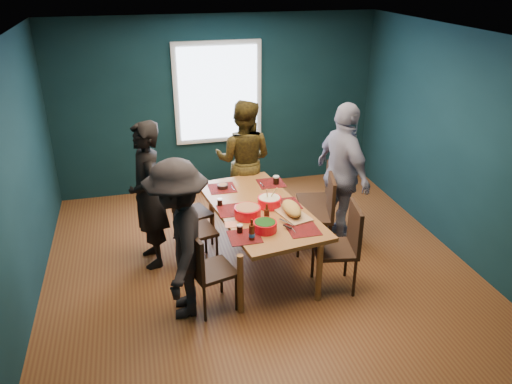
# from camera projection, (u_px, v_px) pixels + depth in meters

# --- Properties ---
(room) EXTENTS (5.01, 5.01, 2.71)m
(room) POSITION_uv_depth(u_px,v_px,m) (252.00, 153.00, 5.74)
(room) COLOR brown
(room) RESTS_ON ground
(dining_table) EXTENTS (1.26, 2.08, 0.75)m
(dining_table) POSITION_uv_depth(u_px,v_px,m) (259.00, 213.00, 5.89)
(dining_table) COLOR #98582D
(dining_table) RESTS_ON floor
(chair_left_far) EXTENTS (0.52, 0.52, 0.90)m
(chair_left_far) POSITION_uv_depth(u_px,v_px,m) (186.00, 209.00, 6.33)
(chair_left_far) COLOR black
(chair_left_far) RESTS_ON floor
(chair_left_mid) EXTENTS (0.51, 0.51, 0.93)m
(chair_left_mid) POSITION_uv_depth(u_px,v_px,m) (189.00, 226.00, 5.87)
(chair_left_mid) COLOR black
(chair_left_mid) RESTS_ON floor
(chair_left_near) EXTENTS (0.52, 0.52, 0.93)m
(chair_left_near) POSITION_uv_depth(u_px,v_px,m) (204.00, 265.00, 5.11)
(chair_left_near) COLOR black
(chair_left_near) RESTS_ON floor
(chair_right_far) EXTENTS (0.51, 0.51, 0.97)m
(chair_right_far) POSITION_uv_depth(u_px,v_px,m) (322.00, 194.00, 6.62)
(chair_right_far) COLOR black
(chair_right_far) RESTS_ON floor
(chair_right_mid) EXTENTS (0.55, 0.55, 1.00)m
(chair_right_mid) POSITION_uv_depth(u_px,v_px,m) (322.00, 209.00, 6.19)
(chair_right_mid) COLOR black
(chair_right_mid) RESTS_ON floor
(chair_right_near) EXTENTS (0.53, 0.53, 1.01)m
(chair_right_near) POSITION_uv_depth(u_px,v_px,m) (344.00, 241.00, 5.46)
(chair_right_near) COLOR black
(chair_right_near) RESTS_ON floor
(person_far_left) EXTENTS (0.53, 0.71, 1.78)m
(person_far_left) POSITION_uv_depth(u_px,v_px,m) (148.00, 196.00, 5.81)
(person_far_left) COLOR black
(person_far_left) RESTS_ON floor
(person_back) EXTENTS (1.03, 0.94, 1.71)m
(person_back) POSITION_uv_depth(u_px,v_px,m) (244.00, 160.00, 6.95)
(person_back) COLOR black
(person_back) RESTS_ON floor
(person_right) EXTENTS (0.62, 1.14, 1.85)m
(person_right) POSITION_uv_depth(u_px,v_px,m) (343.00, 174.00, 6.31)
(person_right) COLOR white
(person_right) RESTS_ON floor
(person_near_left) EXTENTS (0.77, 1.17, 1.70)m
(person_near_left) POSITION_uv_depth(u_px,v_px,m) (179.00, 240.00, 4.96)
(person_near_left) COLOR black
(person_near_left) RESTS_ON floor
(bowl_salad) EXTENTS (0.30, 0.30, 0.13)m
(bowl_salad) POSITION_uv_depth(u_px,v_px,m) (248.00, 212.00, 5.61)
(bowl_salad) COLOR red
(bowl_salad) RESTS_ON dining_table
(bowl_dumpling) EXTENTS (0.28, 0.28, 0.26)m
(bowl_dumpling) POSITION_uv_depth(u_px,v_px,m) (269.00, 201.00, 5.86)
(bowl_dumpling) COLOR red
(bowl_dumpling) RESTS_ON dining_table
(bowl_herbs) EXTENTS (0.26, 0.26, 0.11)m
(bowl_herbs) POSITION_uv_depth(u_px,v_px,m) (265.00, 226.00, 5.33)
(bowl_herbs) COLOR red
(bowl_herbs) RESTS_ON dining_table
(cutting_board) EXTENTS (0.38, 0.66, 0.14)m
(cutting_board) POSITION_uv_depth(u_px,v_px,m) (291.00, 210.00, 5.67)
(cutting_board) COLOR tan
(cutting_board) RESTS_ON dining_table
(small_bowl) EXTENTS (0.14, 0.14, 0.06)m
(small_bowl) POSITION_uv_depth(u_px,v_px,m) (223.00, 186.00, 6.34)
(small_bowl) COLOR black
(small_bowl) RESTS_ON dining_table
(beer_bottle_a) EXTENTS (0.06, 0.06, 0.24)m
(beer_bottle_a) POSITION_uv_depth(u_px,v_px,m) (252.00, 232.00, 5.15)
(beer_bottle_a) COLOR #42180B
(beer_bottle_a) RESTS_ON dining_table
(beer_bottle_b) EXTENTS (0.06, 0.06, 0.23)m
(beer_bottle_b) POSITION_uv_depth(u_px,v_px,m) (267.00, 216.00, 5.47)
(beer_bottle_b) COLOR #42180B
(beer_bottle_b) RESTS_ON dining_table
(cola_glass_a) EXTENTS (0.07, 0.07, 0.09)m
(cola_glass_a) POSITION_uv_depth(u_px,v_px,m) (240.00, 228.00, 5.29)
(cola_glass_a) COLOR black
(cola_glass_a) RESTS_ON dining_table
(cola_glass_b) EXTENTS (0.07, 0.07, 0.09)m
(cola_glass_b) POSITION_uv_depth(u_px,v_px,m) (298.00, 214.00, 5.60)
(cola_glass_b) COLOR black
(cola_glass_b) RESTS_ON dining_table
(cola_glass_c) EXTENTS (0.08, 0.08, 0.11)m
(cola_glass_c) POSITION_uv_depth(u_px,v_px,m) (276.00, 180.00, 6.45)
(cola_glass_c) COLOR black
(cola_glass_c) RESTS_ON dining_table
(cola_glass_d) EXTENTS (0.06, 0.06, 0.09)m
(cola_glass_d) POSITION_uv_depth(u_px,v_px,m) (220.00, 202.00, 5.89)
(cola_glass_d) COLOR black
(cola_glass_d) RESTS_ON dining_table
(napkin_a) EXTENTS (0.15, 0.15, 0.00)m
(napkin_a) POSITION_uv_depth(u_px,v_px,m) (291.00, 203.00, 5.97)
(napkin_a) COLOR #E27E5F
(napkin_a) RESTS_ON dining_table
(napkin_b) EXTENTS (0.16, 0.16, 0.00)m
(napkin_b) POSITION_uv_depth(u_px,v_px,m) (231.00, 225.00, 5.47)
(napkin_b) COLOR #E27E5F
(napkin_b) RESTS_ON dining_table
(napkin_c) EXTENTS (0.16, 0.16, 0.00)m
(napkin_c) POSITION_uv_depth(u_px,v_px,m) (308.00, 230.00, 5.36)
(napkin_c) COLOR #E27E5F
(napkin_c) RESTS_ON dining_table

